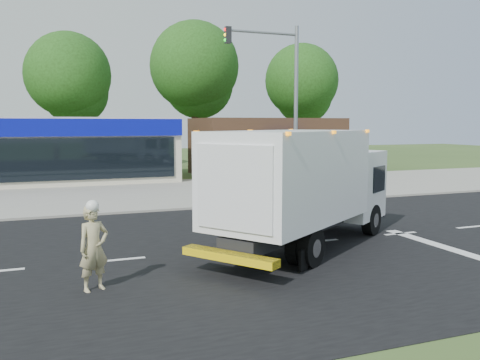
# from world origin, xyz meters

# --- Properties ---
(ground) EXTENTS (120.00, 120.00, 0.00)m
(ground) POSITION_xyz_m (0.00, 0.00, 0.00)
(ground) COLOR #385123
(ground) RESTS_ON ground
(road_asphalt) EXTENTS (60.00, 14.00, 0.02)m
(road_asphalt) POSITION_xyz_m (0.00, 0.00, 0.00)
(road_asphalt) COLOR black
(road_asphalt) RESTS_ON ground
(sidewalk) EXTENTS (60.00, 2.40, 0.12)m
(sidewalk) POSITION_xyz_m (0.00, 8.20, 0.06)
(sidewalk) COLOR gray
(sidewalk) RESTS_ON ground
(parking_apron) EXTENTS (60.00, 9.00, 0.02)m
(parking_apron) POSITION_xyz_m (0.00, 14.00, 0.01)
(parking_apron) COLOR gray
(parking_apron) RESTS_ON ground
(lane_markings) EXTENTS (55.20, 7.00, 0.01)m
(lane_markings) POSITION_xyz_m (1.35, -1.35, 0.02)
(lane_markings) COLOR silver
(lane_markings) RESTS_ON road_asphalt
(ems_box_truck) EXTENTS (7.73, 6.38, 3.44)m
(ems_box_truck) POSITION_xyz_m (-0.94, -0.62, 1.98)
(ems_box_truck) COLOR black
(ems_box_truck) RESTS_ON ground
(emergency_worker) EXTENTS (0.81, 0.69, 1.99)m
(emergency_worker) POSITION_xyz_m (-6.91, -2.30, 0.97)
(emergency_worker) COLOR tan
(emergency_worker) RESTS_ON ground
(retail_strip_mall) EXTENTS (18.00, 6.20, 4.00)m
(retail_strip_mall) POSITION_xyz_m (-9.00, 19.93, 2.01)
(retail_strip_mall) COLOR beige
(retail_strip_mall) RESTS_ON ground
(brown_storefront) EXTENTS (10.00, 6.70, 4.00)m
(brown_storefront) POSITION_xyz_m (7.00, 19.98, 2.00)
(brown_storefront) COLOR #382316
(brown_storefront) RESTS_ON ground
(traffic_signal_pole) EXTENTS (3.51, 0.25, 8.00)m
(traffic_signal_pole) POSITION_xyz_m (2.35, 7.60, 4.92)
(traffic_signal_pole) COLOR gray
(traffic_signal_pole) RESTS_ON ground
(background_trees) EXTENTS (36.77, 7.39, 12.10)m
(background_trees) POSITION_xyz_m (-0.85, 28.16, 7.38)
(background_trees) COLOR #332114
(background_trees) RESTS_ON ground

